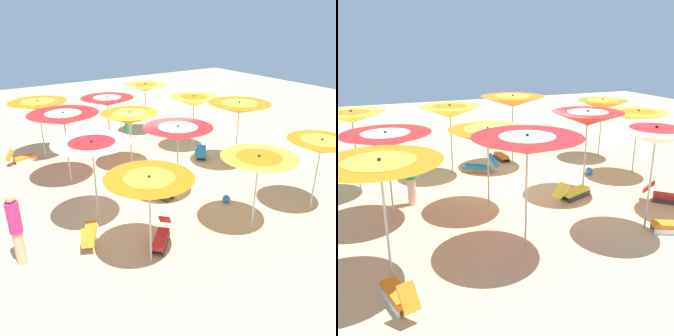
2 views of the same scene
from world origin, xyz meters
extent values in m
cube|color=#D1B57F|center=(0.00, 0.00, -0.02)|extent=(39.59, 39.59, 0.04)
cylinder|color=#B2B2B7|center=(-4.42, -2.60, 1.00)|extent=(0.05, 0.05, 2.00)
cone|color=orange|center=(-4.42, -2.60, 2.00)|extent=(1.92, 1.92, 0.39)
cone|color=yellow|center=(-4.42, -2.60, 2.08)|extent=(1.15, 1.15, 0.23)
sphere|color=black|center=(-4.42, -2.60, 2.23)|extent=(0.07, 0.07, 0.07)
cylinder|color=#B2B2B7|center=(-0.81, -2.93, 1.15)|extent=(0.05, 0.05, 2.30)
cone|color=orange|center=(-0.81, -2.93, 2.30)|extent=(2.24, 2.24, 0.38)
cone|color=yellow|center=(-0.81, -2.93, 2.38)|extent=(1.35, 1.35, 0.23)
sphere|color=black|center=(-0.81, -2.93, 2.52)|extent=(0.07, 0.07, 0.07)
cylinder|color=#B2B2B7|center=(1.53, -2.69, 1.06)|extent=(0.05, 0.05, 2.12)
cone|color=yellow|center=(1.53, -2.69, 2.12)|extent=(1.99, 1.99, 0.40)
cone|color=orange|center=(1.53, -2.69, 2.21)|extent=(1.15, 1.15, 0.23)
sphere|color=black|center=(1.53, -2.69, 2.35)|extent=(0.07, 0.07, 0.07)
cylinder|color=#B2B2B7|center=(4.53, -2.16, 1.12)|extent=(0.05, 0.05, 2.24)
cone|color=yellow|center=(4.53, -2.16, 2.24)|extent=(1.91, 1.91, 0.33)
cone|color=orange|center=(4.53, -2.16, 2.32)|extent=(1.04, 1.04, 0.18)
sphere|color=black|center=(4.53, -2.16, 2.43)|extent=(0.07, 0.07, 0.07)
cylinder|color=#B2B2B7|center=(-4.20, -0.34, 0.96)|extent=(0.05, 0.05, 1.93)
cone|color=yellow|center=(-4.20, -0.34, 1.93)|extent=(1.95, 1.95, 0.42)
cone|color=orange|center=(-4.20, -0.34, 2.02)|extent=(1.17, 1.17, 0.25)
sphere|color=black|center=(-4.20, -0.34, 2.17)|extent=(0.07, 0.07, 0.07)
cylinder|color=#B2B2B7|center=(-1.71, 0.40, 1.10)|extent=(0.05, 0.05, 2.20)
cone|color=red|center=(-1.71, 0.40, 2.20)|extent=(2.06, 2.06, 0.40)
cone|color=white|center=(-1.71, 0.40, 2.29)|extent=(1.17, 1.17, 0.22)
sphere|color=black|center=(-1.71, 0.40, 2.43)|extent=(0.07, 0.07, 0.07)
cylinder|color=#B2B2B7|center=(1.33, 0.38, 0.97)|extent=(0.05, 0.05, 1.94)
cone|color=orange|center=(1.33, 0.38, 1.94)|extent=(2.08, 2.08, 0.43)
cone|color=yellow|center=(1.33, 0.38, 2.03)|extent=(1.24, 1.24, 0.25)
sphere|color=black|center=(1.33, 0.38, 2.18)|extent=(0.07, 0.07, 0.07)
cylinder|color=#B2B2B7|center=(3.83, 0.09, 1.01)|extent=(0.05, 0.05, 2.03)
cone|color=red|center=(3.83, 0.09, 2.03)|extent=(2.20, 2.20, 0.34)
cone|color=white|center=(3.83, 0.09, 2.11)|extent=(1.17, 1.17, 0.18)
sphere|color=black|center=(3.83, 0.09, 2.23)|extent=(0.07, 0.07, 0.07)
cylinder|color=#B2B2B7|center=(-3.83, 2.66, 1.02)|extent=(0.05, 0.05, 2.03)
cone|color=orange|center=(-3.83, 2.66, 2.03)|extent=(1.98, 1.98, 0.34)
cone|color=yellow|center=(-3.83, 2.66, 2.11)|extent=(1.12, 1.12, 0.19)
sphere|color=black|center=(-3.83, 2.66, 2.23)|extent=(0.07, 0.07, 0.07)
cylinder|color=#B2B2B7|center=(-1.71, 3.06, 1.13)|extent=(0.05, 0.05, 2.27)
cone|color=white|center=(-1.71, 3.06, 2.27)|extent=(2.04, 2.04, 0.38)
cone|color=red|center=(-1.71, 3.06, 2.35)|extent=(1.20, 1.20, 0.22)
sphere|color=black|center=(-1.71, 3.06, 2.49)|extent=(0.07, 0.07, 0.07)
cylinder|color=#B2B2B7|center=(1.34, 2.76, 1.15)|extent=(0.05, 0.05, 2.29)
cone|color=red|center=(1.34, 2.76, 2.29)|extent=(2.28, 2.28, 0.37)
cone|color=white|center=(1.34, 2.76, 2.39)|extent=(1.15, 1.15, 0.19)
sphere|color=black|center=(1.34, 2.76, 2.51)|extent=(0.07, 0.07, 0.07)
cylinder|color=#B2B2B7|center=(4.19, 2.82, 1.08)|extent=(0.05, 0.05, 2.16)
cone|color=orange|center=(4.19, 2.82, 2.16)|extent=(2.22, 2.22, 0.32)
cone|color=yellow|center=(4.19, 2.82, 2.23)|extent=(1.26, 1.26, 0.18)
sphere|color=black|center=(4.19, 2.82, 2.35)|extent=(0.07, 0.07, 0.07)
cube|color=#333338|center=(-0.73, -3.48, 0.07)|extent=(0.07, 0.88, 0.14)
cube|color=#333338|center=(-0.45, -3.47, 0.07)|extent=(0.07, 0.88, 0.14)
cube|color=orange|center=(-0.59, -3.47, 0.19)|extent=(0.31, 0.89, 0.10)
cube|color=orange|center=(-0.57, -4.13, 0.40)|extent=(0.30, 0.48, 0.37)
cube|color=silver|center=(-2.08, 3.63, 0.07)|extent=(0.84, 0.45, 0.14)
cube|color=silver|center=(-2.22, 3.35, 0.07)|extent=(0.84, 0.45, 0.14)
cube|color=orange|center=(-2.15, 3.49, 0.19)|extent=(0.97, 0.70, 0.10)
cube|color=orange|center=(-2.70, 3.77, 0.42)|extent=(0.46, 0.44, 0.39)
cube|color=#333338|center=(-1.14, 0.63, 0.07)|extent=(0.93, 0.37, 0.14)
cube|color=#333338|center=(-1.25, 0.93, 0.07)|extent=(0.93, 0.37, 0.14)
cube|color=yellow|center=(-1.20, 0.78, 0.19)|extent=(1.03, 0.64, 0.10)
cube|color=yellow|center=(-0.56, 1.01, 0.39)|extent=(0.49, 0.44, 0.35)
cube|color=#333338|center=(-3.54, 2.02, 0.07)|extent=(0.69, 0.67, 0.14)
cube|color=#333338|center=(-3.34, 2.24, 0.07)|extent=(0.69, 0.67, 0.14)
cube|color=red|center=(-3.44, 2.13, 0.19)|extent=(0.87, 0.86, 0.10)
cube|color=red|center=(-3.01, 1.72, 0.39)|extent=(0.43, 0.43, 0.34)
cube|color=olive|center=(0.83, -2.34, 0.07)|extent=(0.75, 0.53, 0.14)
cube|color=olive|center=(0.63, -2.62, 0.07)|extent=(0.75, 0.53, 0.14)
cube|color=#1972B7|center=(0.73, -2.48, 0.19)|extent=(0.92, 0.79, 0.10)
cube|color=#1972B7|center=(0.24, -2.14, 0.46)|extent=(0.48, 0.48, 0.46)
cube|color=silver|center=(4.33, 3.67, 0.07)|extent=(0.25, 0.83, 0.14)
cube|color=silver|center=(4.05, 3.60, 0.07)|extent=(0.25, 0.83, 0.14)
cube|color=orange|center=(4.19, 3.63, 0.19)|extent=(0.48, 0.89, 0.10)
cube|color=orange|center=(4.05, 4.18, 0.44)|extent=(0.35, 0.38, 0.42)
cylinder|color=#D8A87F|center=(-2.20, 5.23, 0.44)|extent=(0.24, 0.24, 0.87)
cylinder|color=#D82672|center=(-2.20, 5.23, 1.25)|extent=(0.30, 0.30, 0.76)
sphere|color=#D8A87F|center=(-2.20, 5.23, 1.75)|extent=(0.24, 0.24, 0.24)
cylinder|color=beige|center=(3.24, -0.53, 0.37)|extent=(0.24, 0.24, 0.75)
cylinder|color=green|center=(3.24, -0.53, 1.08)|extent=(0.30, 0.30, 0.66)
sphere|color=beige|center=(3.24, -0.53, 1.51)|extent=(0.20, 0.20, 0.20)
sphere|color=#337FE5|center=(-2.72, -0.77, 0.13)|extent=(0.25, 0.25, 0.25)
camera|label=1|loc=(-9.78, 6.15, 5.46)|focal=37.95mm
camera|label=2|loc=(4.55, 9.39, 4.23)|focal=40.40mm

